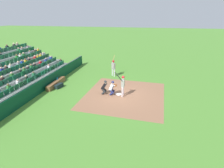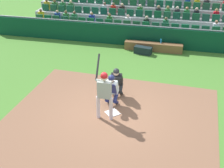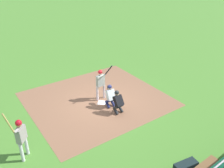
{
  "view_description": "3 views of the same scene",
  "coord_description": "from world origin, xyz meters",
  "px_view_note": "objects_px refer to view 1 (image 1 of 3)",
  "views": [
    {
      "loc": [
        14.02,
        2.51,
        6.56
      ],
      "look_at": [
        -0.26,
        -0.66,
        0.82
      ],
      "focal_mm": 28.93,
      "sensor_mm": 36.0,
      "label": 1
    },
    {
      "loc": [
        -2.1,
        8.91,
        6.14
      ],
      "look_at": [
        0.11,
        -0.41,
        0.97
      ],
      "focal_mm": 48.72,
      "sensor_mm": 36.0,
      "label": 2
    },
    {
      "loc": [
        -6.38,
        -9.3,
        7.07
      ],
      "look_at": [
        0.58,
        -0.16,
        1.06
      ],
      "focal_mm": 38.62,
      "sensor_mm": 36.0,
      "label": 3
    }
  ],
  "objects_px": {
    "water_bottle_on_bench": "(57,79)",
    "equipment_duffel_bag": "(59,86)",
    "home_plate_umpire": "(104,87)",
    "catcher_crouching": "(112,87)",
    "on_deck_batter": "(113,66)",
    "dugout_bench": "(56,83)",
    "home_plate_marker": "(119,94)",
    "batter_at_plate": "(123,84)"
  },
  "relations": [
    {
      "from": "catcher_crouching",
      "to": "on_deck_batter",
      "type": "height_order",
      "value": "on_deck_batter"
    },
    {
      "from": "catcher_crouching",
      "to": "home_plate_umpire",
      "type": "height_order",
      "value": "catcher_crouching"
    },
    {
      "from": "dugout_bench",
      "to": "water_bottle_on_bench",
      "type": "distance_m",
      "value": 0.5
    },
    {
      "from": "home_plate_marker",
      "to": "batter_at_plate",
      "type": "xyz_separation_m",
      "value": [
        0.21,
        0.36,
        1.11
      ]
    },
    {
      "from": "batter_at_plate",
      "to": "equipment_duffel_bag",
      "type": "xyz_separation_m",
      "value": [
        -0.47,
        -6.15,
        -0.93
      ]
    },
    {
      "from": "on_deck_batter",
      "to": "equipment_duffel_bag",
      "type": "bearing_deg",
      "value": -43.48
    },
    {
      "from": "home_plate_umpire",
      "to": "water_bottle_on_bench",
      "type": "bearing_deg",
      "value": -103.63
    },
    {
      "from": "batter_at_plate",
      "to": "home_plate_umpire",
      "type": "xyz_separation_m",
      "value": [
        -0.08,
        -1.61,
        -0.44
      ]
    },
    {
      "from": "home_plate_marker",
      "to": "equipment_duffel_bag",
      "type": "xyz_separation_m",
      "value": [
        -0.27,
        -5.79,
        0.17
      ]
    },
    {
      "from": "home_plate_marker",
      "to": "dugout_bench",
      "type": "bearing_deg",
      "value": -96.72
    },
    {
      "from": "batter_at_plate",
      "to": "on_deck_batter",
      "type": "distance_m",
      "value": 5.33
    },
    {
      "from": "home_plate_marker",
      "to": "water_bottle_on_bench",
      "type": "distance_m",
      "value": 6.49
    },
    {
      "from": "catcher_crouching",
      "to": "on_deck_batter",
      "type": "xyz_separation_m",
      "value": [
        -4.95,
        -0.96,
        0.42
      ]
    },
    {
      "from": "water_bottle_on_bench",
      "to": "on_deck_batter",
      "type": "bearing_deg",
      "value": 126.99
    },
    {
      "from": "batter_at_plate",
      "to": "dugout_bench",
      "type": "bearing_deg",
      "value": -98.09
    },
    {
      "from": "dugout_bench",
      "to": "water_bottle_on_bench",
      "type": "relative_size",
      "value": 13.38
    },
    {
      "from": "on_deck_batter",
      "to": "dugout_bench",
      "type": "bearing_deg",
      "value": -50.07
    },
    {
      "from": "home_plate_marker",
      "to": "equipment_duffel_bag",
      "type": "relative_size",
      "value": 0.49
    },
    {
      "from": "dugout_bench",
      "to": "equipment_duffel_bag",
      "type": "relative_size",
      "value": 3.37
    },
    {
      "from": "dugout_bench",
      "to": "catcher_crouching",
      "type": "bearing_deg",
      "value": 81.04
    },
    {
      "from": "home_plate_umpire",
      "to": "equipment_duffel_bag",
      "type": "xyz_separation_m",
      "value": [
        -0.4,
        -4.54,
        -0.5
      ]
    },
    {
      "from": "equipment_duffel_bag",
      "to": "on_deck_batter",
      "type": "height_order",
      "value": "on_deck_batter"
    },
    {
      "from": "equipment_duffel_bag",
      "to": "home_plate_marker",
      "type": "bearing_deg",
      "value": 98.69
    },
    {
      "from": "batter_at_plate",
      "to": "dugout_bench",
      "type": "relative_size",
      "value": 0.72
    },
    {
      "from": "on_deck_batter",
      "to": "catcher_crouching",
      "type": "bearing_deg",
      "value": 10.97
    },
    {
      "from": "water_bottle_on_bench",
      "to": "home_plate_umpire",
      "type": "bearing_deg",
      "value": 76.37
    },
    {
      "from": "dugout_bench",
      "to": "on_deck_batter",
      "type": "relative_size",
      "value": 1.34
    },
    {
      "from": "water_bottle_on_bench",
      "to": "dugout_bench",
      "type": "bearing_deg",
      "value": 6.73
    },
    {
      "from": "water_bottle_on_bench",
      "to": "equipment_duffel_bag",
      "type": "distance_m",
      "value": 1.09
    },
    {
      "from": "water_bottle_on_bench",
      "to": "on_deck_batter",
      "type": "height_order",
      "value": "on_deck_batter"
    },
    {
      "from": "water_bottle_on_bench",
      "to": "equipment_duffel_bag",
      "type": "relative_size",
      "value": 0.25
    },
    {
      "from": "batter_at_plate",
      "to": "home_plate_umpire",
      "type": "relative_size",
      "value": 1.74
    },
    {
      "from": "batter_at_plate",
      "to": "water_bottle_on_bench",
      "type": "relative_size",
      "value": 9.57
    },
    {
      "from": "equipment_duffel_bag",
      "to": "on_deck_batter",
      "type": "bearing_deg",
      "value": 147.86
    },
    {
      "from": "home_plate_umpire",
      "to": "on_deck_batter",
      "type": "xyz_separation_m",
      "value": [
        -4.91,
        -0.26,
        0.45
      ]
    },
    {
      "from": "catcher_crouching",
      "to": "dugout_bench",
      "type": "relative_size",
      "value": 0.42
    },
    {
      "from": "home_plate_umpire",
      "to": "dugout_bench",
      "type": "height_order",
      "value": "home_plate_umpire"
    },
    {
      "from": "home_plate_marker",
      "to": "dugout_bench",
      "type": "relative_size",
      "value": 0.14
    },
    {
      "from": "water_bottle_on_bench",
      "to": "batter_at_plate",
      "type": "bearing_deg",
      "value": 78.9
    },
    {
      "from": "home_plate_umpire",
      "to": "dugout_bench",
      "type": "bearing_deg",
      "value": -99.74
    },
    {
      "from": "catcher_crouching",
      "to": "water_bottle_on_bench",
      "type": "distance_m",
      "value": 5.97
    },
    {
      "from": "catcher_crouching",
      "to": "on_deck_batter",
      "type": "relative_size",
      "value": 0.57
    }
  ]
}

